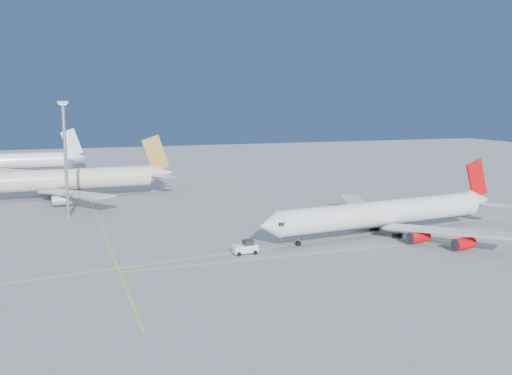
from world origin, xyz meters
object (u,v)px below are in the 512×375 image
(airliner_etihad, at_px, (57,180))
(light_mast, at_px, (65,150))
(pushback_tug, at_px, (246,248))
(airliner_virgin, at_px, (388,213))

(airliner_etihad, bearing_deg, light_mast, -87.58)
(airliner_etihad, xyz_separation_m, light_mast, (2.09, -29.41, 10.94))
(airliner_etihad, relative_size, pushback_tug, 15.07)
(airliner_etihad, relative_size, light_mast, 2.46)
(airliner_virgin, xyz_separation_m, light_mast, (-62.68, 40.25, 11.87))
(airliner_virgin, height_order, light_mast, light_mast)
(airliner_etihad, bearing_deg, airliner_virgin, -48.73)
(airliner_etihad, xyz_separation_m, pushback_tug, (31.74, -74.52, -4.24))
(airliner_etihad, distance_m, pushback_tug, 81.11)
(airliner_virgin, height_order, airliner_etihad, airliner_etihad)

